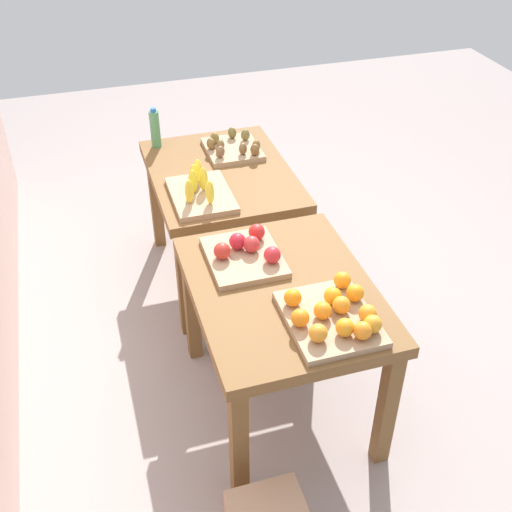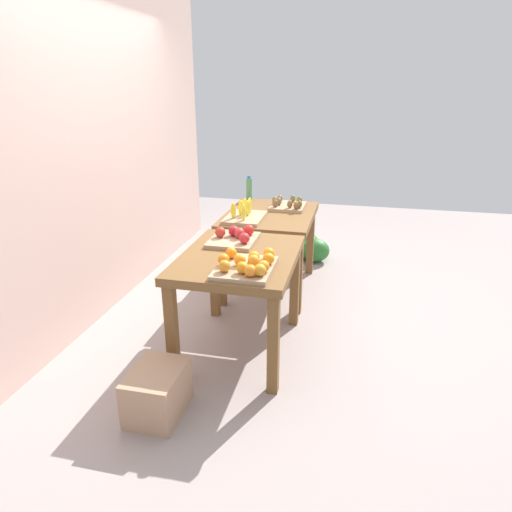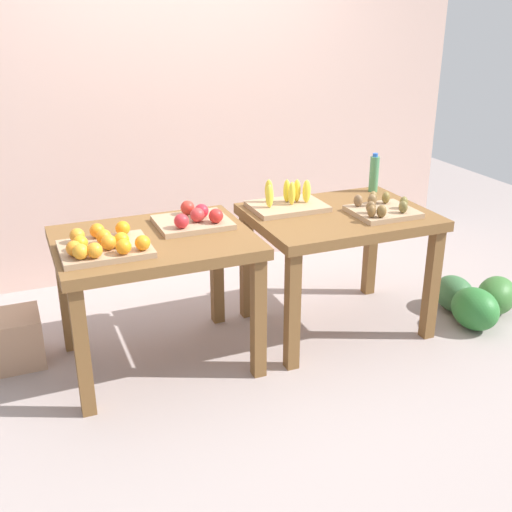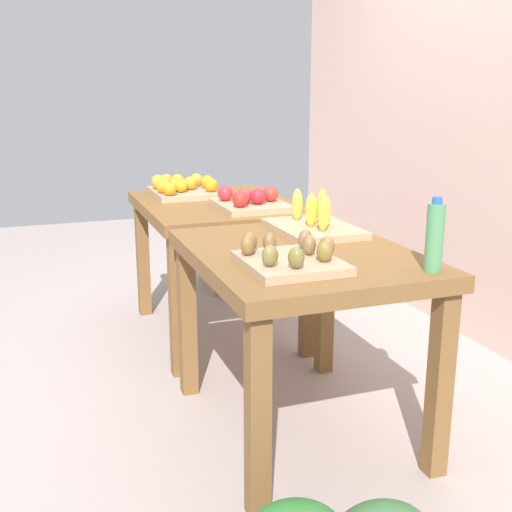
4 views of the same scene
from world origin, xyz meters
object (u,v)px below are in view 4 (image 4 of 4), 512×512
(apple_bin, at_px, (250,202))
(kiwi_bin, at_px, (290,258))
(banana_crate, at_px, (314,223))
(cardboard_produce_box, at_px, (227,266))
(display_table_left, at_px, (217,222))
(orange_bin, at_px, (182,188))
(water_bottle, at_px, (435,237))
(display_table_right, at_px, (300,277))

(apple_bin, xyz_separation_m, kiwi_bin, (1.07, -0.23, -0.00))
(banana_crate, bearing_deg, kiwi_bin, -33.61)
(apple_bin, bearing_deg, cardboard_produce_box, 169.38)
(display_table_left, xyz_separation_m, apple_bin, (0.26, 0.10, 0.15))
(cardboard_produce_box, bearing_deg, orange_bin, -38.55)
(orange_bin, bearing_deg, display_table_left, 24.32)
(display_table_left, height_order, orange_bin, orange_bin)
(display_table_left, relative_size, apple_bin, 2.60)
(orange_bin, distance_m, apple_bin, 0.58)
(display_table_left, height_order, cardboard_produce_box, display_table_left)
(display_table_left, distance_m, water_bottle, 1.59)
(display_table_right, bearing_deg, cardboard_produce_box, 171.19)
(cardboard_produce_box, bearing_deg, apple_bin, -10.62)
(display_table_left, xyz_separation_m, banana_crate, (0.86, 0.18, 0.15))
(orange_bin, height_order, apple_bin, apple_bin)
(cardboard_produce_box, bearing_deg, banana_crate, -4.13)
(display_table_right, bearing_deg, water_bottle, 35.73)
(orange_bin, relative_size, cardboard_produce_box, 1.10)
(display_table_left, height_order, water_bottle, water_bottle)
(display_table_right, height_order, orange_bin, orange_bin)
(kiwi_bin, bearing_deg, cardboard_produce_box, 168.63)
(display_table_right, xyz_separation_m, cardboard_produce_box, (-1.93, 0.30, -0.50))
(orange_bin, height_order, cardboard_produce_box, orange_bin)
(display_table_left, xyz_separation_m, cardboard_produce_box, (-0.81, 0.30, -0.50))
(banana_crate, bearing_deg, cardboard_produce_box, 175.87)
(banana_crate, bearing_deg, water_bottle, 10.30)
(orange_bin, xyz_separation_m, water_bottle, (1.82, 0.43, 0.08))
(water_bottle, bearing_deg, display_table_right, -144.27)
(orange_bin, relative_size, apple_bin, 1.10)
(apple_bin, height_order, banana_crate, banana_crate)
(display_table_right, distance_m, water_bottle, 0.57)
(orange_bin, bearing_deg, display_table_right, 5.16)
(display_table_right, height_order, cardboard_produce_box, display_table_right)
(display_table_right, xyz_separation_m, banana_crate, (-0.26, 0.18, 0.15))
(apple_bin, xyz_separation_m, water_bottle, (1.28, 0.20, 0.08))
(display_table_left, relative_size, water_bottle, 4.12)
(water_bottle, bearing_deg, kiwi_bin, -116.17)
(orange_bin, bearing_deg, apple_bin, 22.87)
(display_table_right, relative_size, banana_crate, 2.36)
(banana_crate, relative_size, kiwi_bin, 1.22)
(display_table_left, bearing_deg, kiwi_bin, -5.62)
(apple_bin, height_order, water_bottle, water_bottle)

